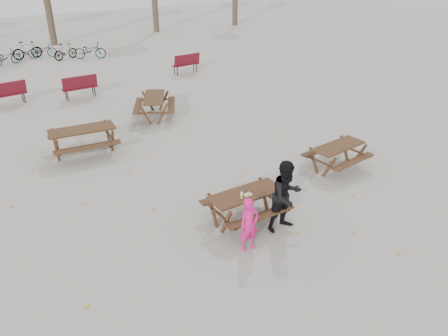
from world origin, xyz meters
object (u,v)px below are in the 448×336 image
main_picnic_table (246,199)px  picnic_table_east (337,157)px  food_tray (248,195)px  picnic_table_far (155,107)px  child (249,225)px  adult (286,196)px  picnic_table_north (84,141)px  soda_bottle (242,195)px

main_picnic_table → picnic_table_east: main_picnic_table is taller
food_tray → picnic_table_far: picnic_table_far is taller
picnic_table_far → child: bearing=-164.2°
adult → food_tray: bearing=132.6°
main_picnic_table → picnic_table_north: picnic_table_north is taller
main_picnic_table → picnic_table_far: 7.93m
soda_bottle → picnic_table_east: soda_bottle is taller
main_picnic_table → picnic_table_north: 6.32m
food_tray → picnic_table_north: (-2.19, 6.03, -0.36)m
main_picnic_table → soda_bottle: size_ratio=10.59×
food_tray → soda_bottle: bearing=-171.2°
soda_bottle → child: bearing=-113.0°
child → adult: bearing=12.7°
soda_bottle → picnic_table_north: 6.39m
main_picnic_table → child: (-0.58, -0.96, 0.04)m
food_tray → picnic_table_east: 4.11m
soda_bottle → picnic_table_north: soda_bottle is taller
picnic_table_east → food_tray: bearing=-172.0°
soda_bottle → picnic_table_far: 8.12m
adult → picnic_table_far: adult is taller
soda_bottle → adult: adult is taller
adult → picnic_table_far: (0.49, 8.61, -0.46)m
food_tray → child: child is taller
food_tray → picnic_table_far: 8.06m
soda_bottle → child: 0.91m
food_tray → child: bearing=-122.8°
soda_bottle → main_picnic_table: bearing=32.7°
food_tray → child: (-0.54, -0.84, -0.16)m
main_picnic_table → food_tray: bearing=-106.4°
main_picnic_table → picnic_table_far: bearing=82.1°
picnic_table_far → picnic_table_north: bearing=146.9°
picnic_table_far → picnic_table_east: bearing=-131.4°
adult → picnic_table_far: 8.63m
soda_bottle → child: (-0.35, -0.81, -0.22)m
main_picnic_table → child: bearing=-121.0°
food_tray → child: 1.02m
child → picnic_table_east: (4.50, 1.86, -0.26)m
main_picnic_table → adult: (0.60, -0.75, 0.29)m
main_picnic_table → adult: bearing=-51.6°
food_tray → picnic_table_far: size_ratio=0.09×
main_picnic_table → food_tray: 0.24m
picnic_table_east → adult: bearing=-160.0°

